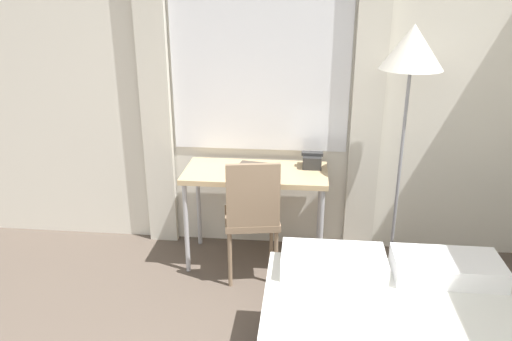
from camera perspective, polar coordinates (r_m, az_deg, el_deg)
The scene contains 6 objects.
wall_back_with_window at distance 4.01m, azimuth -0.95°, elevation 9.48°, with size 5.53×0.13×2.70m.
desk at distance 3.85m, azimuth -0.04°, elevation -1.05°, with size 1.10×0.53×0.78m.
desk_chair at distance 3.66m, azimuth -0.44°, elevation -4.83°, with size 0.46×0.46×0.97m.
standing_lamp at distance 3.59m, azimuth 17.36°, elevation 12.28°, with size 0.43×0.43×1.88m.
telephone at distance 3.91m, azimuth 6.42°, elevation 1.16°, with size 0.17×0.17×0.12m.
book at distance 3.88m, azimuth 0.07°, elevation 0.51°, with size 0.30×0.19×0.02m.
Camera 1 is at (0.48, -0.65, 2.11)m, focal length 35.00 mm.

